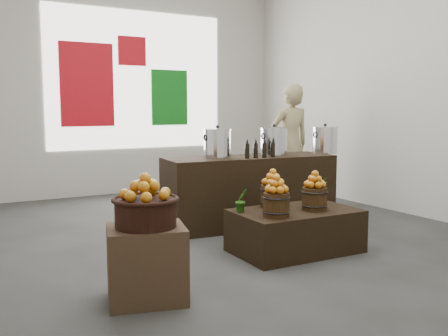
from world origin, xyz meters
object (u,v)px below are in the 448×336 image
crate (147,264)px  wicker_basket (146,213)px  display_table (295,231)px  counter (250,191)px  stock_pot_center (274,142)px  stock_pot_left (218,144)px  shopper (290,143)px  stock_pot_right (325,141)px

crate → wicker_basket: 0.41m
wicker_basket → display_table: wicker_basket is taller
counter → stock_pot_center: size_ratio=6.47×
stock_pot_center → stock_pot_left: bearing=174.6°
stock_pot_left → shopper: bearing=29.0°
stock_pot_center → stock_pot_right: (0.79, -0.07, 0.00)m
wicker_basket → display_table: bearing=15.5°
crate → display_table: 1.92m
crate → stock_pot_right: 3.69m
wicker_basket → counter: size_ratio=0.22×
crate → stock_pot_center: (2.41, 1.72, 0.77)m
crate → display_table: (1.85, 0.51, -0.07)m
stock_pot_center → shopper: shopper is taller
display_table → stock_pot_left: 1.55m
stock_pot_right → shopper: (0.32, 1.21, -0.12)m
wicker_basket → shopper: shopper is taller
crate → counter: counter is taller
crate → shopper: shopper is taller
stock_pot_center → crate: bearing=-144.5°
counter → stock_pot_left: 0.76m
display_table → stock_pot_center: bearing=66.1°
counter → shopper: (1.46, 1.10, 0.50)m
wicker_basket → stock_pot_center: stock_pot_center is taller
stock_pot_left → stock_pot_center: (0.79, -0.07, 0.00)m
counter → stock_pot_right: 1.30m
crate → counter: 2.71m
crate → stock_pot_left: (1.62, 1.80, 0.77)m
stock_pot_center → wicker_basket: bearing=-144.5°
stock_pot_left → counter: bearing=-5.4°
counter → shopper: bearing=42.3°
counter → stock_pot_center: (0.35, -0.03, 0.62)m
wicker_basket → stock_pot_right: 3.62m
stock_pot_right → shopper: shopper is taller
display_table → counter: (0.22, 1.24, 0.23)m
wicker_basket → stock_pot_center: bearing=35.5°
stock_pot_right → wicker_basket: bearing=-152.8°
wicker_basket → shopper: 4.55m
stock_pot_right → shopper: size_ratio=0.18×
stock_pot_left → stock_pot_right: 1.60m
crate → stock_pot_right: bearing=27.2°
shopper → display_table: bearing=57.1°
crate → stock_pot_right: size_ratio=1.75×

